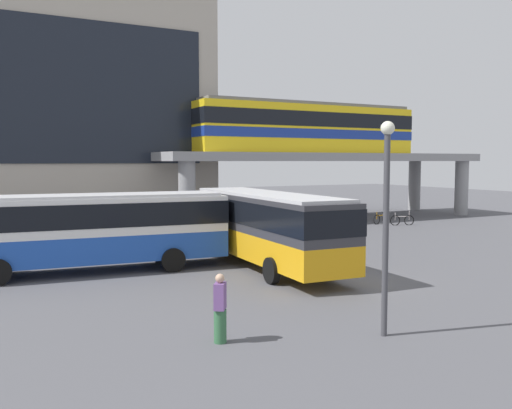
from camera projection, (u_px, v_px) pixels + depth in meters
ground_plane at (233, 245)px, 30.06m from camera, size 120.00×120.00×0.00m
elevated_platform at (322, 163)px, 43.30m from camera, size 27.02×7.14×5.18m
train at (308, 128)px, 42.45m from camera, size 18.37×2.96×3.84m
bus_main at (266, 221)px, 23.85m from camera, size 3.15×11.15×3.22m
bus_secondary at (92, 224)px, 22.72m from camera, size 11.22×3.52×3.22m
bicycle_silver at (402, 220)px, 39.52m from camera, size 1.70×0.66×1.04m
bicycle_orange at (381, 219)px, 40.43m from camera, size 1.75×0.48×1.04m
bicycle_black at (261, 229)px, 34.17m from camera, size 1.68×0.73×1.04m
bicycle_red at (282, 225)px, 36.43m from camera, size 1.72×0.61×1.04m
pedestrian_by_bike_rack at (220, 310)px, 13.94m from camera, size 0.44×0.48×1.77m
lamp_post at (386, 209)px, 14.30m from camera, size 0.36×0.36×5.61m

